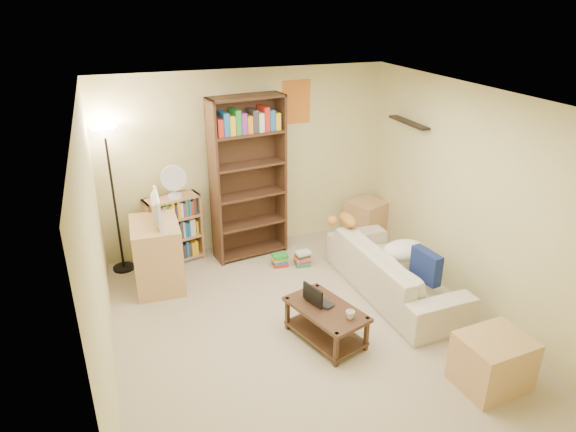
{
  "coord_description": "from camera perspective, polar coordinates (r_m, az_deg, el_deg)",
  "views": [
    {
      "loc": [
        -1.76,
        -4.35,
        3.38
      ],
      "look_at": [
        0.05,
        0.7,
        1.05
      ],
      "focal_mm": 32.0,
      "sensor_mm": 36.0,
      "label": 1
    }
  ],
  "objects": [
    {
      "name": "end_cabinet",
      "position": [
        5.27,
        21.78,
        -14.8
      ],
      "size": [
        0.65,
        0.56,
        0.52
      ],
      "primitive_type": "cube",
      "rotation": [
        0.0,
        0.0,
        0.07
      ],
      "color": "tan",
      "rests_on": "ground"
    },
    {
      "name": "room",
      "position": [
        5.02,
        2.19,
        2.98
      ],
      "size": [
        4.5,
        4.54,
        2.52
      ],
      "color": "#B9AA8B",
      "rests_on": "ground"
    },
    {
      "name": "tv_remote",
      "position": [
        5.64,
        3.03,
        -8.4
      ],
      "size": [
        0.13,
        0.16,
        0.02
      ],
      "primitive_type": "cube",
      "rotation": [
        0.0,
        0.0,
        0.61
      ],
      "color": "black",
      "rests_on": "coffee_table"
    },
    {
      "name": "tall_bookshelf",
      "position": [
        6.84,
        -4.42,
        4.55
      ],
      "size": [
        1.03,
        0.47,
        2.21
      ],
      "rotation": [
        0.0,
        0.0,
        0.15
      ],
      "color": "#422919",
      "rests_on": "ground"
    },
    {
      "name": "cream_blanket",
      "position": [
        6.38,
        12.77,
        -3.78
      ],
      "size": [
        0.56,
        0.4,
        0.24
      ],
      "primitive_type": "ellipsoid",
      "color": "white",
      "rests_on": "sofa"
    },
    {
      "name": "book_stacks",
      "position": [
        6.93,
        0.49,
        -4.81
      ],
      "size": [
        0.49,
        0.24,
        0.21
      ],
      "color": "red",
      "rests_on": "ground"
    },
    {
      "name": "navy_pillow",
      "position": [
        5.97,
        15.08,
        -5.36
      ],
      "size": [
        0.17,
        0.41,
        0.36
      ],
      "primitive_type": "cube",
      "rotation": [
        0.0,
        0.0,
        1.71
      ],
      "color": "navy",
      "rests_on": "sofa"
    },
    {
      "name": "coffee_table",
      "position": [
        5.49,
        4.23,
        -11.38
      ],
      "size": [
        0.74,
        0.99,
        0.39
      ],
      "rotation": [
        0.0,
        0.0,
        0.31
      ],
      "color": "#3E2918",
      "rests_on": "ground"
    },
    {
      "name": "television",
      "position": [
        6.29,
        -14.87,
        0.74
      ],
      "size": [
        0.65,
        0.13,
        0.37
      ],
      "primitive_type": "imported",
      "rotation": [
        0.0,
        0.0,
        1.54
      ],
      "color": "black",
      "rests_on": "tv_stand"
    },
    {
      "name": "short_bookshelf",
      "position": [
        7.06,
        -12.54,
        -1.47
      ],
      "size": [
        0.78,
        0.46,
        0.93
      ],
      "rotation": [
        0.0,
        0.0,
        0.25
      ],
      "color": "#B07A56",
      "rests_on": "ground"
    },
    {
      "name": "tabby_cat",
      "position": [
        6.67,
        6.35,
        -0.44
      ],
      "size": [
        0.48,
        0.18,
        0.17
      ],
      "color": "orange",
      "rests_on": "sofa"
    },
    {
      "name": "tv_stand",
      "position": [
        6.54,
        -14.32,
        -4.18
      ],
      "size": [
        0.59,
        0.81,
        0.85
      ],
      "primitive_type": "cube",
      "rotation": [
        0.0,
        0.0,
        -0.03
      ],
      "color": "tan",
      "rests_on": "ground"
    },
    {
      "name": "laptop",
      "position": [
        5.51,
        3.78,
        -9.25
      ],
      "size": [
        0.51,
        0.49,
        0.03
      ],
      "primitive_type": "imported",
      "rotation": [
        0.0,
        0.0,
        2.07
      ],
      "color": "black",
      "rests_on": "coffee_table"
    },
    {
      "name": "desk_fan",
      "position": [
        6.77,
        -12.57,
        3.82
      ],
      "size": [
        0.33,
        0.19,
        0.45
      ],
      "color": "silver",
      "rests_on": "short_bookshelf"
    },
    {
      "name": "mug",
      "position": [
        5.25,
        6.92,
        -10.84
      ],
      "size": [
        0.14,
        0.14,
        0.08
      ],
      "primitive_type": "imported",
      "rotation": [
        0.0,
        0.0,
        0.27
      ],
      "color": "white",
      "rests_on": "coffee_table"
    },
    {
      "name": "floor_lamp",
      "position": [
        6.66,
        -19.35,
        6.06
      ],
      "size": [
        0.33,
        0.33,
        1.93
      ],
      "color": "black",
      "rests_on": "ground"
    },
    {
      "name": "side_table",
      "position": [
        7.78,
        8.69,
        -0.3
      ],
      "size": [
        0.63,
        0.63,
        0.56
      ],
      "primitive_type": "cube",
      "rotation": [
        0.0,
        0.0,
        0.39
      ],
      "color": "tan",
      "rests_on": "ground"
    },
    {
      "name": "sofa",
      "position": [
        6.36,
        11.72,
        -5.96
      ],
      "size": [
        2.14,
        0.97,
        0.61
      ],
      "primitive_type": "imported",
      "rotation": [
        0.0,
        0.0,
        1.61
      ],
      "color": "#C0B49F",
      "rests_on": "ground"
    },
    {
      "name": "laptop_screen",
      "position": [
        5.38,
        2.77,
        -8.77
      ],
      "size": [
        0.1,
        0.28,
        0.2
      ],
      "primitive_type": "cube",
      "rotation": [
        0.0,
        0.0,
        0.31
      ],
      "color": "white",
      "rests_on": "laptop"
    }
  ]
}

